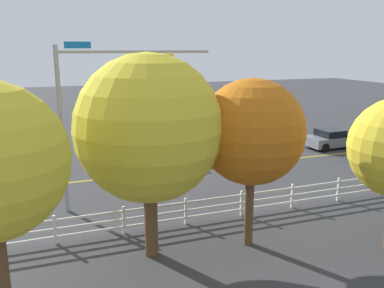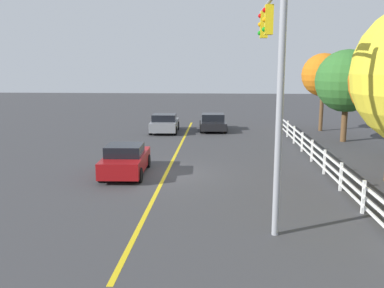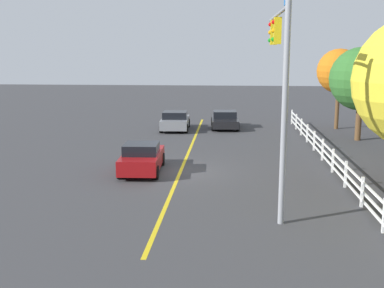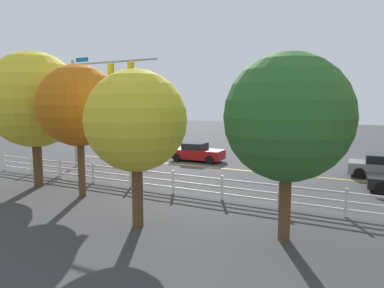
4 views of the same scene
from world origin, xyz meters
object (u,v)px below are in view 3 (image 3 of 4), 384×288
tree_2 (361,79)px  car_0 (142,158)px  tree_5 (339,71)px  car_2 (175,121)px  car_1 (225,120)px

tree_2 → car_0: bearing=-53.0°
car_0 → tree_5: size_ratio=0.69×
car_2 → tree_5: tree_5 is taller
car_0 → tree_5: (-14.10, 12.11, 3.59)m
car_1 → car_2: 3.81m
car_1 → tree_5: tree_5 is taller
tree_2 → car_2: bearing=-104.4°
car_0 → tree_2: (-9.40, 12.49, 3.29)m
car_0 → car_1: car_0 is taller
car_2 → tree_5: bearing=-84.6°
car_1 → car_2: car_2 is taller
car_1 → tree_5: size_ratio=0.69×
car_2 → tree_5: (-1.53, 11.97, 3.60)m
car_2 → car_0: bearing=177.4°
car_0 → car_2: 12.56m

